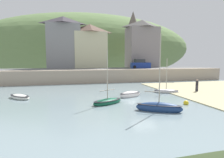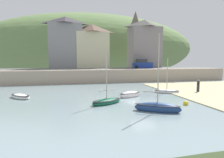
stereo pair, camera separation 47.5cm
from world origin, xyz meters
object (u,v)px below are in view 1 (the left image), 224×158
(sailboat_far_left, at_px, (166,91))
(motorboat_with_cabin, at_px, (159,107))
(waterfront_building_centre, at_px, (90,46))
(church_with_spire, at_px, (133,38))
(parked_car_near_slipway, at_px, (140,64))
(mooring_buoy, at_px, (186,103))
(waterfront_building_left, at_px, (64,42))
(person_on_slipway, at_px, (197,85))
(waterfront_building_right, at_px, (142,43))
(sailboat_nearest_shore, at_px, (107,101))
(sailboat_blue_trim, at_px, (130,95))
(dinghy_open_wooden, at_px, (20,97))

(sailboat_far_left, relative_size, motorboat_with_cabin, 0.69)
(waterfront_building_centre, distance_m, church_with_spire, 12.48)
(parked_car_near_slipway, relative_size, mooring_buoy, 8.36)
(waterfront_building_left, height_order, church_with_spire, church_with_spire)
(person_on_slipway, relative_size, mooring_buoy, 3.25)
(waterfront_building_right, distance_m, parked_car_near_slipway, 6.98)
(waterfront_building_right, distance_m, person_on_slipway, 22.59)
(waterfront_building_centre, bearing_deg, parked_car_near_slipway, -23.66)
(waterfront_building_right, height_order, church_with_spire, church_with_spire)
(sailboat_far_left, xyz_separation_m, motorboat_with_cabin, (-5.10, -7.76, 0.12))
(sailboat_nearest_shore, relative_size, motorboat_with_cabin, 0.82)
(motorboat_with_cabin, xyz_separation_m, sailboat_blue_trim, (-0.33, 6.34, -0.07))
(mooring_buoy, bearing_deg, dinghy_open_wooden, 157.22)
(sailboat_far_left, bearing_deg, waterfront_building_right, 99.76)
(sailboat_far_left, distance_m, parked_car_near_slipway, 17.02)
(sailboat_far_left, height_order, sailboat_blue_trim, sailboat_far_left)
(waterfront_building_left, relative_size, mooring_buoy, 22.17)
(waterfront_building_centre, bearing_deg, waterfront_building_left, -180.00)
(waterfront_building_right, bearing_deg, sailboat_far_left, -104.14)
(sailboat_blue_trim, xyz_separation_m, person_on_slipway, (9.69, 0.96, 0.72))
(waterfront_building_left, distance_m, waterfront_building_centre, 5.78)
(church_with_spire, xyz_separation_m, sailboat_far_left, (-4.41, -24.97, -9.41))
(sailboat_far_left, xyz_separation_m, person_on_slipway, (4.25, -0.46, 0.76))
(sailboat_far_left, distance_m, mooring_buoy, 6.38)
(waterfront_building_centre, xyz_separation_m, sailboat_nearest_shore, (-1.56, -25.08, -7.05))
(motorboat_with_cabin, distance_m, person_on_slipway, 11.88)
(motorboat_with_cabin, xyz_separation_m, person_on_slipway, (9.35, 7.30, 0.64))
(waterfront_building_right, bearing_deg, parked_car_near_slipway, -115.99)
(church_with_spire, bearing_deg, sailboat_far_left, -100.02)
(waterfront_building_left, xyz_separation_m, person_on_slipway, (17.17, -21.43, -7.02))
(waterfront_building_right, height_order, dinghy_open_wooden, waterfront_building_right)
(sailboat_nearest_shore, xyz_separation_m, mooring_buoy, (7.34, -2.10, -0.10))
(church_with_spire, height_order, mooring_buoy, church_with_spire)
(sailboat_far_left, bearing_deg, waterfront_building_centre, 132.81)
(dinghy_open_wooden, height_order, sailboat_blue_trim, sailboat_blue_trim)
(waterfront_building_centre, distance_m, dinghy_open_wooden, 23.98)
(church_with_spire, bearing_deg, motorboat_with_cabin, -106.21)
(church_with_spire, distance_m, mooring_buoy, 33.11)
(waterfront_building_centre, relative_size, mooring_buoy, 19.32)
(waterfront_building_centre, height_order, church_with_spire, church_with_spire)
(church_with_spire, height_order, person_on_slipway, church_with_spire)
(sailboat_far_left, height_order, person_on_slipway, sailboat_far_left)
(dinghy_open_wooden, distance_m, parked_car_near_slipway, 26.32)
(sailboat_blue_trim, height_order, mooring_buoy, sailboat_blue_trim)
(waterfront_building_right, xyz_separation_m, church_with_spire, (-0.87, 4.00, 1.57))
(waterfront_building_centre, height_order, waterfront_building_right, waterfront_building_right)
(waterfront_building_right, bearing_deg, motorboat_with_cabin, -109.88)
(motorboat_with_cabin, bearing_deg, person_on_slipway, 66.85)
(waterfront_building_left, xyz_separation_m, waterfront_building_right, (18.20, 0.00, 0.06))
(waterfront_building_centre, relative_size, waterfront_building_right, 0.86)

